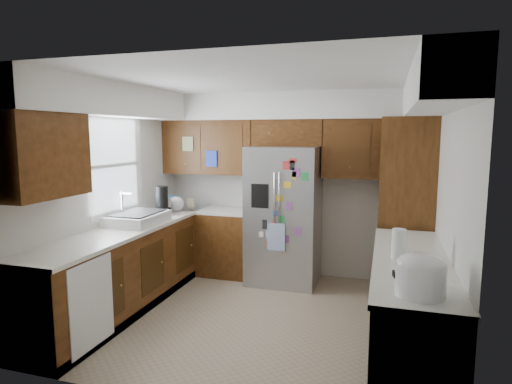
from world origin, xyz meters
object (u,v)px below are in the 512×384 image
rice_cooker (420,273)px  fridge (284,215)px  pantry (405,209)px  paper_towel (399,244)px

rice_cooker → fridge: bearing=120.5°
pantry → rice_cooker: size_ratio=6.55×
paper_towel → rice_cooker: bearing=-82.2°
pantry → rice_cooker: 2.49m
fridge → paper_towel: 2.22m
fridge → rice_cooker: 2.96m
rice_cooker → paper_towel: size_ratio=1.28×
pantry → fridge: bearing=177.9°
paper_towel → pantry: bearing=86.1°
pantry → rice_cooker: (-0.00, -2.49, -0.01)m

